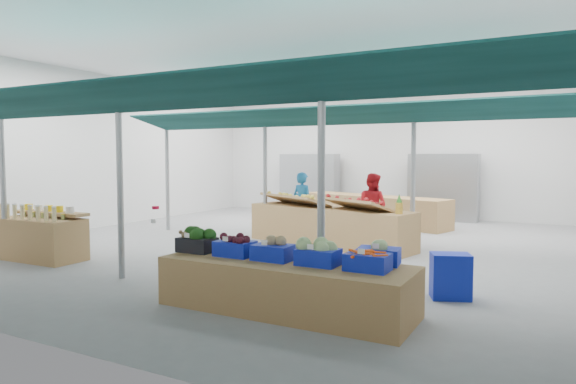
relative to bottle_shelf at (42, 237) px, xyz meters
name	(u,v)px	position (x,y,z in m)	size (l,w,h in m)	color
floor	(293,245)	(3.48, 3.61, -0.43)	(13.00, 13.00, 0.00)	slate
hall	(321,127)	(3.48, 5.05, 2.21)	(13.00, 13.00, 13.00)	silver
pole_grid	(285,164)	(4.23, 1.86, 1.38)	(10.00, 4.60, 3.00)	gray
awnings	(285,110)	(4.23, 1.86, 2.35)	(9.50, 7.08, 0.30)	#092929
back_shelving_left	(309,184)	(0.98, 9.61, 0.57)	(2.00, 0.50, 2.00)	#B23F33
back_shelving_right	(443,188)	(5.48, 9.61, 0.57)	(2.00, 0.50, 2.00)	#B23F33
bottle_shelf	(42,237)	(0.00, 0.00, 0.00)	(1.78, 1.11, 1.07)	#966A41
veg_counter	(286,286)	(5.63, -0.68, -0.12)	(3.24, 1.08, 0.63)	#966A41
fruit_counter	(329,226)	(4.20, 3.96, -0.01)	(3.90, 0.93, 0.84)	#966A41
far_counter	(373,210)	(3.90, 7.78, -0.02)	(4.58, 0.92, 0.82)	#966A41
crate_stack	(450,276)	(7.35, 0.89, -0.12)	(0.52, 0.36, 0.62)	#0F20AC
vendor_left	(303,204)	(3.00, 5.06, 0.35)	(0.57, 0.37, 1.56)	#175F99
vendor_right	(372,207)	(4.80, 5.06, 0.35)	(0.76, 0.59, 1.56)	red
crate_broccoli	(197,240)	(4.23, -0.68, 0.36)	(0.50, 0.40, 0.35)	black
crate_beets	(235,246)	(4.86, -0.68, 0.33)	(0.50, 0.40, 0.29)	#0F20AC
crate_celeriac	(273,249)	(5.45, -0.68, 0.34)	(0.50, 0.40, 0.31)	#0F20AC
crate_cabbage	(318,252)	(6.08, -0.68, 0.36)	(0.50, 0.40, 0.35)	#0F20AC
crate_carrots	(368,261)	(6.71, -0.68, 0.31)	(0.50, 0.40, 0.29)	#0F20AC
sparrow	(184,234)	(4.09, -0.79, 0.45)	(0.12, 0.09, 0.11)	brown
pole_ribbon	(155,209)	(2.72, 0.14, 0.65)	(0.12, 0.12, 0.28)	red
apple_heap_yellow	(294,198)	(3.27, 4.08, 0.57)	(2.01, 1.49, 0.27)	#997247
apple_heap_red	(357,202)	(4.94, 3.68, 0.57)	(1.65, 1.30, 0.27)	#997247
pineapple	(399,205)	(5.89, 3.46, 0.59)	(0.14, 0.14, 0.39)	#8C6019
crate_extra	(379,252)	(6.71, -0.28, 0.35)	(0.54, 0.44, 0.32)	#0F20AC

